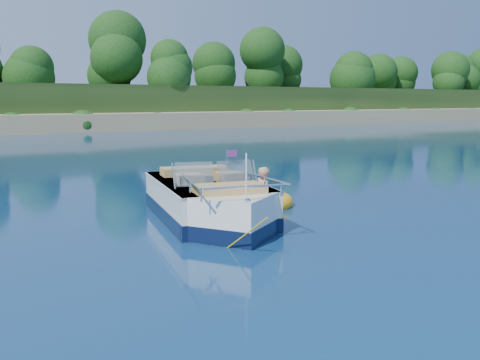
{
  "coord_description": "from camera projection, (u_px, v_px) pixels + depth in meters",
  "views": [
    {
      "loc": [
        -4.9,
        -9.05,
        2.64
      ],
      "look_at": [
        1.36,
        1.05,
        0.85
      ],
      "focal_mm": 40.0,
      "sensor_mm": 36.0,
      "label": 1
    }
  ],
  "objects": [
    {
      "name": "ground",
      "position": [
        209.0,
        235.0,
        10.55
      ],
      "size": [
        160.0,
        160.0,
        0.0
      ],
      "primitive_type": "plane",
      "color": "#091B45",
      "rests_on": "ground"
    },
    {
      "name": "motorboat",
      "position": [
        211.0,
        204.0,
        11.65
      ],
      "size": [
        2.84,
        5.74,
        1.93
      ],
      "rotation": [
        0.0,
        0.0,
        -0.21
      ],
      "color": "white",
      "rests_on": "ground"
    },
    {
      "name": "boy",
      "position": [
        262.0,
        206.0,
        13.34
      ],
      "size": [
        0.39,
        0.84,
        1.65
      ],
      "primitive_type": "imported",
      "rotation": [
        0.0,
        -0.17,
        1.55
      ],
      "color": "tan",
      "rests_on": "ground"
    },
    {
      "name": "tow_tube",
      "position": [
        263.0,
        202.0,
        13.43
      ],
      "size": [
        1.9,
        1.9,
        0.4
      ],
      "rotation": [
        0.0,
        0.0,
        0.33
      ],
      "color": "#FFAE10",
      "rests_on": "ground"
    }
  ]
}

